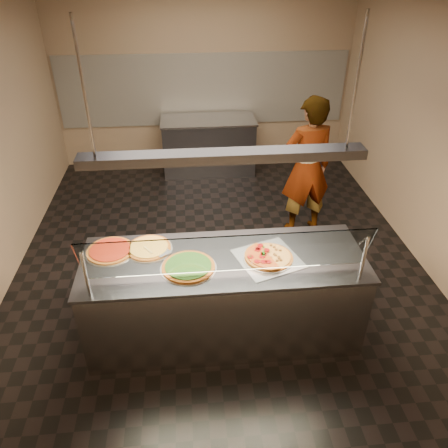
{
  "coord_description": "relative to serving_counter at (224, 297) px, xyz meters",
  "views": [
    {
      "loc": [
        -0.36,
        -4.54,
        3.36
      ],
      "look_at": [
        -0.02,
        -0.88,
        1.02
      ],
      "focal_mm": 35.0,
      "sensor_mm": 36.0,
      "label": 1
    }
  ],
  "objects": [
    {
      "name": "prep_table",
      "position": [
        0.1,
        3.88,
        0.0
      ],
      "size": [
        1.59,
        0.74,
        0.93
      ],
      "color": "#424248",
      "rests_on": "ground"
    },
    {
      "name": "pizza_spatula",
      "position": [
        -0.64,
        0.15,
        0.49
      ],
      "size": [
        0.27,
        0.18,
        0.02
      ],
      "color": "#B7B7BC",
      "rests_on": "pizza_spinach"
    },
    {
      "name": "worker",
      "position": [
        1.25,
        1.83,
        0.48
      ],
      "size": [
        0.75,
        0.56,
        1.88
      ],
      "primitive_type": "imported",
      "rotation": [
        0.0,
        0.0,
        3.31
      ],
      "color": "black",
      "rests_on": "ground"
    },
    {
      "name": "heat_lamp_housing",
      "position": [
        0.0,
        0.0,
        1.48
      ],
      "size": [
        2.3,
        0.18,
        0.08
      ],
      "primitive_type": "cube",
      "color": "#424248",
      "rests_on": "ceiling"
    },
    {
      "name": "tile_band",
      "position": [
        0.06,
        4.31,
        0.83
      ],
      "size": [
        4.9,
        0.02,
        1.2
      ],
      "primitive_type": "cube",
      "color": "silver",
      "rests_on": "wall_back"
    },
    {
      "name": "pizza_cheese",
      "position": [
        -0.69,
        0.22,
        0.48
      ],
      "size": [
        0.45,
        0.45,
        0.03
      ],
      "color": "silver",
      "rests_on": "serving_counter"
    },
    {
      "name": "wall_front",
      "position": [
        0.06,
        -1.68,
        1.03
      ],
      "size": [
        5.0,
        0.02,
        3.0
      ],
      "primitive_type": "cube",
      "color": "#93775E",
      "rests_on": "ground"
    },
    {
      "name": "sneeze_guard",
      "position": [
        0.0,
        -0.34,
        0.76
      ],
      "size": [
        2.39,
        0.18,
        0.54
      ],
      "color": "#B7B7BC",
      "rests_on": "serving_counter"
    },
    {
      "name": "pizza_spinach",
      "position": [
        -0.33,
        -0.11,
        0.48
      ],
      "size": [
        0.51,
        0.51,
        0.03
      ],
      "color": "silver",
      "rests_on": "serving_counter"
    },
    {
      "name": "perforated_tray",
      "position": [
        0.41,
        -0.04,
        0.47
      ],
      "size": [
        0.68,
        0.68,
        0.01
      ],
      "color": "silver",
      "rests_on": "serving_counter"
    },
    {
      "name": "wall_back",
      "position": [
        0.06,
        4.34,
        1.03
      ],
      "size": [
        5.0,
        0.02,
        3.0
      ],
      "primitive_type": "cube",
      "color": "#93775E",
      "rests_on": "ground"
    },
    {
      "name": "ground",
      "position": [
        0.06,
        1.33,
        -0.48
      ],
      "size": [
        5.0,
        6.0,
        0.02
      ],
      "primitive_type": "cube",
      "color": "black",
      "rests_on": "ground"
    },
    {
      "name": "half_pizza_pepperoni",
      "position": [
        0.3,
        -0.04,
        0.5
      ],
      "size": [
        0.35,
        0.49,
        0.05
      ],
      "color": "brown",
      "rests_on": "perforated_tray"
    },
    {
      "name": "lamp_rod_right",
      "position": [
        1.0,
        0.0,
        2.03
      ],
      "size": [
        0.02,
        0.02,
        1.01
      ],
      "primitive_type": "cylinder",
      "color": "#B7B7BC",
      "rests_on": "ceiling"
    },
    {
      "name": "wall_right",
      "position": [
        2.57,
        1.33,
        1.03
      ],
      "size": [
        0.02,
        6.0,
        3.0
      ],
      "primitive_type": "cube",
      "color": "#93775E",
      "rests_on": "ground"
    },
    {
      "name": "serving_counter",
      "position": [
        0.0,
        0.0,
        0.0
      ],
      "size": [
        2.63,
        0.94,
        0.93
      ],
      "color": "#B7B7BC",
      "rests_on": "ground"
    },
    {
      "name": "pizza_tomato",
      "position": [
        -1.06,
        0.21,
        0.48
      ],
      "size": [
        0.47,
        0.47,
        0.03
      ],
      "color": "silver",
      "rests_on": "serving_counter"
    },
    {
      "name": "half_pizza_sausage",
      "position": [
        0.52,
        -0.03,
        0.49
      ],
      "size": [
        0.35,
        0.49,
        0.04
      ],
      "color": "brown",
      "rests_on": "perforated_tray"
    },
    {
      "name": "lamp_rod_left",
      "position": [
        -1.0,
        0.0,
        2.03
      ],
      "size": [
        0.02,
        0.02,
        1.01
      ],
      "primitive_type": "cylinder",
      "color": "#B7B7BC",
      "rests_on": "ceiling"
    }
  ]
}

